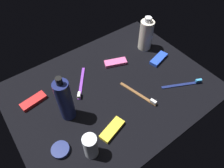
# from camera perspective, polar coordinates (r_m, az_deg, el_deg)

# --- Properties ---
(ground_plane) EXTENTS (0.84, 0.64, 0.01)m
(ground_plane) POSITION_cam_1_polar(r_m,az_deg,el_deg) (0.88, 0.00, -1.51)
(ground_plane) COLOR black
(lotion_bottle) EXTENTS (0.06, 0.06, 0.21)m
(lotion_bottle) POSITION_cam_1_polar(r_m,az_deg,el_deg) (0.74, -13.00, -4.45)
(lotion_bottle) COLOR #171E51
(lotion_bottle) RESTS_ON ground_plane
(bodywash_bottle) EXTENTS (0.07, 0.07, 0.17)m
(bodywash_bottle) POSITION_cam_1_polar(r_m,az_deg,el_deg) (1.03, 9.43, 13.42)
(bodywash_bottle) COLOR silver
(bodywash_bottle) RESTS_ON ground_plane
(deodorant_stick) EXTENTS (0.05, 0.05, 0.10)m
(deodorant_stick) POSITION_cam_1_polar(r_m,az_deg,el_deg) (0.69, -6.00, -16.85)
(deodorant_stick) COLOR silver
(deodorant_stick) RESTS_ON ground_plane
(toothbrush_brown) EXTENTS (0.05, 0.18, 0.02)m
(toothbrush_brown) POSITION_cam_1_polar(r_m,az_deg,el_deg) (0.86, 7.80, -2.95)
(toothbrush_brown) COLOR brown
(toothbrush_brown) RESTS_ON ground_plane
(toothbrush_purple) EXTENTS (0.12, 0.15, 0.02)m
(toothbrush_purple) POSITION_cam_1_polar(r_m,az_deg,el_deg) (0.89, -8.62, -0.07)
(toothbrush_purple) COLOR purple
(toothbrush_purple) RESTS_ON ground_plane
(toothbrush_navy) EXTENTS (0.17, 0.09, 0.02)m
(toothbrush_navy) POSITION_cam_1_polar(r_m,az_deg,el_deg) (0.94, 19.48, 0.03)
(toothbrush_navy) COLOR navy
(toothbrush_navy) RESTS_ON ground_plane
(snack_bar_blue) EXTENTS (0.11, 0.06, 0.01)m
(snack_bar_blue) POSITION_cam_1_polar(r_m,az_deg,el_deg) (1.02, 12.87, 6.87)
(snack_bar_blue) COLOR blue
(snack_bar_blue) RESTS_ON ground_plane
(snack_bar_pink) EXTENTS (0.11, 0.07, 0.01)m
(snack_bar_pink) POSITION_cam_1_polar(r_m,az_deg,el_deg) (0.97, 1.01, 6.02)
(snack_bar_pink) COLOR #E55999
(snack_bar_pink) RESTS_ON ground_plane
(snack_bar_red) EXTENTS (0.11, 0.05, 0.01)m
(snack_bar_red) POSITION_cam_1_polar(r_m,az_deg,el_deg) (0.89, -21.02, -4.45)
(snack_bar_red) COLOR red
(snack_bar_red) RESTS_ON ground_plane
(snack_bar_yellow) EXTENTS (0.11, 0.07, 0.01)m
(snack_bar_yellow) POSITION_cam_1_polar(r_m,az_deg,el_deg) (0.76, 0.05, -12.54)
(snack_bar_yellow) COLOR yellow
(snack_bar_yellow) RESTS_ON ground_plane
(cream_tin_left) EXTENTS (0.06, 0.06, 0.02)m
(cream_tin_left) POSITION_cam_1_polar(r_m,az_deg,el_deg) (0.75, -14.15, -17.35)
(cream_tin_left) COLOR navy
(cream_tin_left) RESTS_ON ground_plane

